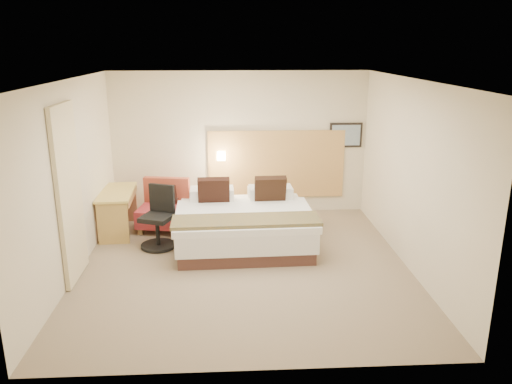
{
  "coord_description": "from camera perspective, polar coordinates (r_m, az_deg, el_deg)",
  "views": [
    {
      "loc": [
        -0.2,
        -6.8,
        3.15
      ],
      "look_at": [
        0.2,
        0.52,
        0.98
      ],
      "focal_mm": 35.0,
      "sensor_mm": 36.0,
      "label": 1
    }
  ],
  "objects": [
    {
      "name": "bottle_a",
      "position": [
        9.15,
        -10.66,
        0.11
      ],
      "size": [
        0.06,
        0.06,
        0.19
      ],
      "primitive_type": "cylinder",
      "rotation": [
        0.0,
        0.0,
        -0.06
      ],
      "color": "#89BBD4",
      "rests_on": "side_table"
    },
    {
      "name": "bed",
      "position": [
        8.21,
        -1.45,
        -3.5
      ],
      "size": [
        2.23,
        2.17,
        1.06
      ],
      "color": "#482A24",
      "rests_on": "floor"
    },
    {
      "name": "wall_left",
      "position": [
        7.37,
        -20.49,
        1.29
      ],
      "size": [
        0.02,
        5.0,
        2.7
      ],
      "primitive_type": "cube",
      "color": "beige",
      "rests_on": "floor"
    },
    {
      "name": "art_canvas",
      "position": [
        9.66,
        10.25,
        6.4
      ],
      "size": [
        0.54,
        0.01,
        0.39
      ],
      "primitive_type": "cube",
      "color": "#768DA2",
      "rests_on": "wall_back"
    },
    {
      "name": "floor",
      "position": [
        7.5,
        -1.34,
        -8.44
      ],
      "size": [
        4.8,
        5.0,
        0.02
      ],
      "primitive_type": "cube",
      "color": "#806D56",
      "rests_on": "ground"
    },
    {
      "name": "desk_chair",
      "position": [
        8.17,
        -11.06,
        -3.43
      ],
      "size": [
        0.72,
        0.72,
        0.99
      ],
      "color": "black",
      "rests_on": "floor"
    },
    {
      "name": "lamp_shade",
      "position": [
        9.38,
        -4.0,
        4.14
      ],
      "size": [
        0.15,
        0.15,
        0.15
      ],
      "primitive_type": "cube",
      "color": "#F7E6C1",
      "rests_on": "wall_back"
    },
    {
      "name": "wall_front",
      "position": [
        4.66,
        -0.43,
        -6.28
      ],
      "size": [
        4.8,
        0.02,
        2.7
      ],
      "primitive_type": "cube",
      "color": "beige",
      "rests_on": "floor"
    },
    {
      "name": "side_table",
      "position": [
        9.18,
        -10.09,
        -1.92
      ],
      "size": [
        0.5,
        0.5,
        0.52
      ],
      "color": "white",
      "rests_on": "floor"
    },
    {
      "name": "bottle_b",
      "position": [
        9.14,
        -10.11,
        0.13
      ],
      "size": [
        0.06,
        0.06,
        0.19
      ],
      "primitive_type": "cylinder",
      "rotation": [
        0.0,
        0.0,
        -0.06
      ],
      "color": "#90ABDF",
      "rests_on": "side_table"
    },
    {
      "name": "desk",
      "position": [
        8.9,
        -15.43,
        -0.89
      ],
      "size": [
        0.6,
        1.21,
        0.74
      ],
      "color": "#D1B552",
      "rests_on": "floor"
    },
    {
      "name": "ceiling",
      "position": [
        6.82,
        -1.49,
        12.78
      ],
      "size": [
        4.8,
        5.0,
        0.02
      ],
      "primitive_type": "cube",
      "color": "white",
      "rests_on": "floor"
    },
    {
      "name": "lamp_arm",
      "position": [
        9.43,
        -4.0,
        4.21
      ],
      "size": [
        0.02,
        0.12,
        0.02
      ],
      "primitive_type": "cylinder",
      "rotation": [
        1.57,
        0.0,
        0.0
      ],
      "color": "silver",
      "rests_on": "wall_back"
    },
    {
      "name": "wall_right",
      "position": [
        7.5,
        17.33,
        1.84
      ],
      "size": [
        0.02,
        5.0,
        2.7
      ],
      "primitive_type": "cube",
      "color": "beige",
      "rests_on": "floor"
    },
    {
      "name": "headboard_panel",
      "position": [
        9.57,
        2.34,
        3.19
      ],
      "size": [
        2.6,
        0.04,
        1.3
      ],
      "primitive_type": "cube",
      "color": "tan",
      "rests_on": "wall_back"
    },
    {
      "name": "menu_folder",
      "position": [
        9.01,
        -9.73,
        -0.02
      ],
      "size": [
        0.12,
        0.05,
        0.21
      ],
      "primitive_type": "cube",
      "rotation": [
        0.0,
        0.0,
        -0.06
      ],
      "color": "#321614",
      "rests_on": "side_table"
    },
    {
      "name": "art_frame",
      "position": [
        9.68,
        10.22,
        6.42
      ],
      "size": [
        0.62,
        0.03,
        0.47
      ],
      "primitive_type": "cube",
      "color": "black",
      "rests_on": "wall_back"
    },
    {
      "name": "wall_back",
      "position": [
        9.48,
        -1.89,
        5.54
      ],
      "size": [
        4.8,
        0.02,
        2.7
      ],
      "primitive_type": "cube",
      "color": "beige",
      "rests_on": "floor"
    },
    {
      "name": "curtain",
      "position": [
        7.16,
        -20.57,
        -0.23
      ],
      "size": [
        0.06,
        0.9,
        2.42
      ],
      "primitive_type": "cube",
      "color": "beige",
      "rests_on": "wall_left"
    },
    {
      "name": "lounge_chair",
      "position": [
        8.99,
        -10.46,
        -1.96
      ],
      "size": [
        0.92,
        0.84,
        0.87
      ],
      "color": "#A27D4C",
      "rests_on": "floor"
    }
  ]
}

